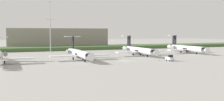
% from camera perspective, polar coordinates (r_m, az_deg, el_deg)
% --- Properties ---
extents(ground_plane, '(500.00, 500.00, 0.00)m').
position_cam_1_polar(ground_plane, '(127.50, -2.80, -0.85)').
color(ground_plane, '#9E9B96').
extents(grass_berm, '(320.00, 20.00, 2.01)m').
position_cam_1_polar(grass_berm, '(165.40, -7.26, 0.58)').
color(grass_berm, '#426033').
rests_on(grass_berm, ground).
extents(regional_jet_second, '(22.81, 31.00, 9.00)m').
position_cam_1_polar(regional_jet_second, '(103.56, -7.02, -0.60)').
color(regional_jet_second, white).
rests_on(regional_jet_second, ground).
extents(regional_jet_third, '(22.81, 31.00, 9.00)m').
position_cam_1_polar(regional_jet_third, '(121.79, 5.70, 0.10)').
color(regional_jet_third, white).
rests_on(regional_jet_third, ground).
extents(regional_jet_fourth, '(22.81, 31.00, 9.00)m').
position_cam_1_polar(regional_jet_fourth, '(141.29, 15.52, 0.51)').
color(regional_jet_fourth, white).
rests_on(regional_jet_fourth, ground).
extents(antenna_mast, '(4.40, 0.50, 26.51)m').
position_cam_1_polar(antenna_mast, '(143.68, -13.02, 3.97)').
color(antenna_mast, '#B2B2B7').
rests_on(antenna_mast, ground).
extents(distant_hangar, '(64.23, 21.83, 13.03)m').
position_cam_1_polar(distant_hangar, '(183.78, -11.53, 2.59)').
color(distant_hangar, gray).
rests_on(distant_hangar, ground).
extents(baggage_tug, '(1.72, 3.20, 2.30)m').
position_cam_1_polar(baggage_tug, '(101.49, 12.22, -1.62)').
color(baggage_tug, silver).
rests_on(baggage_tug, ground).
extents(safety_cone_front_marker, '(0.44, 0.44, 0.55)m').
position_cam_1_polar(safety_cone_front_marker, '(101.76, 9.99, -1.99)').
color(safety_cone_front_marker, orange).
rests_on(safety_cone_front_marker, ground).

